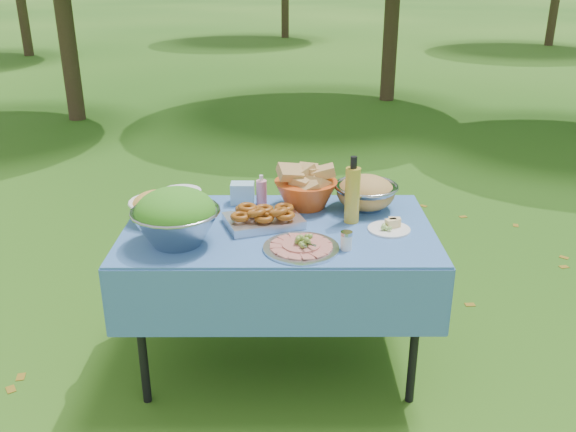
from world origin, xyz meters
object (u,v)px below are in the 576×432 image
Objects in this scene: charcuterie_platter at (301,241)px; oil_bottle at (353,190)px; picnic_table at (279,296)px; bread_bowl at (306,187)px; salad_bowl at (176,217)px; plate_stack at (181,197)px; pasta_bowl_steel at (366,192)px.

charcuterie_platter is 0.42m from oil_bottle.
bread_bowl is at bearing 62.09° from picnic_table.
oil_bottle reaches higher than bread_bowl.
oil_bottle is at bearing 17.28° from salad_bowl.
picnic_table is at bearing 112.15° from charcuterie_platter.
bread_bowl reaches higher than charcuterie_platter.
bread_bowl is 0.98× the size of oil_bottle.
charcuterie_platter is (0.55, -0.06, -0.09)m from salad_bowl.
salad_bowl is 1.16× the size of charcuterie_platter.
bread_bowl is 0.30m from oil_bottle.
plate_stack reaches higher than picnic_table.
picnic_table is 0.57m from bread_bowl.
salad_bowl reaches higher than plate_stack.
charcuterie_platter is (-0.03, -0.51, -0.07)m from bread_bowl.
picnic_table is 0.69m from pasta_bowl_steel.
picnic_table is at bearing -31.58° from plate_stack.
plate_stack is at bearing 175.19° from bread_bowl.
pasta_bowl_steel reaches higher than charcuterie_platter.
oil_bottle reaches higher than picnic_table.
plate_stack is 0.65× the size of oil_bottle.
charcuterie_platter is at bearing -93.89° from bread_bowl.
charcuterie_platter is (-0.34, -0.50, -0.05)m from pasta_bowl_steel.
picnic_table is at bearing -170.53° from oil_bottle.
picnic_table is 0.50m from charcuterie_platter.
plate_stack is 0.65m from bread_bowl.
charcuterie_platter reaches higher than plate_stack.
picnic_table is at bearing -151.12° from pasta_bowl_steel.
oil_bottle is at bearing 9.47° from picnic_table.
salad_bowl is 1.84× the size of plate_stack.
oil_bottle reaches higher than plate_stack.
picnic_table is 4.54× the size of pasta_bowl_steel.
salad_bowl reaches higher than bread_bowl.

